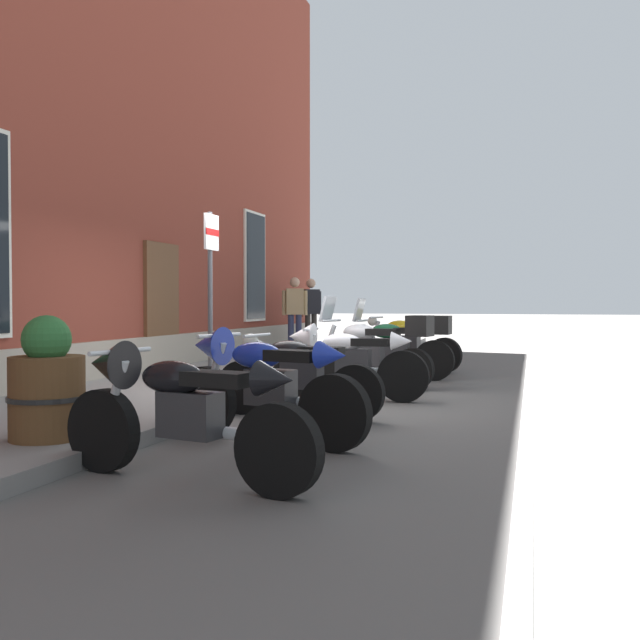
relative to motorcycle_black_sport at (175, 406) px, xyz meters
The scene contains 14 objects.
ground_plane 4.42m from the motorcycle_black_sport, 11.00° to the left, with size 140.00×140.00×0.00m, color #565451.
sidewalk 4.91m from the motorcycle_black_sport, 28.08° to the left, with size 27.52×2.92×0.14m, color slate.
lane_stripe 4.94m from the motorcycle_black_sport, 28.72° to the right, with size 27.52×0.12×0.01m, color silver.
motorcycle_black_sport is the anchor object (origin of this frame).
motorcycle_blue_sport 1.48m from the motorcycle_black_sport, ahead, with size 0.74×2.05×1.04m.
motorcycle_black_naked 2.91m from the motorcycle_black_sport, ahead, with size 0.62×1.98×0.92m.
motorcycle_white_sport 4.41m from the motorcycle_black_sport, ahead, with size 0.62×2.07×1.00m.
motorcycle_silver_touring 5.81m from the motorcycle_black_sport, ahead, with size 0.78×2.10×1.37m.
motorcycle_green_touring 7.09m from the motorcycle_black_sport, ahead, with size 0.62×2.06×1.35m.
motorcycle_yellow_naked 8.54m from the motorcycle_black_sport, ahead, with size 0.68×2.14×1.01m.
pedestrian_tan_coat 11.41m from the motorcycle_black_sport, 14.51° to the left, with size 0.34×0.55×1.71m.
pedestrian_dark_jacket 12.31m from the motorcycle_black_sport, 13.00° to the left, with size 0.57×0.46×1.71m.
parking_sign 3.95m from the motorcycle_black_sport, 21.68° to the left, with size 0.36×0.07×2.24m.
barrel_planter 1.50m from the motorcycle_black_sport, 71.96° to the left, with size 0.64×0.64×1.02m.
Camera 1 is at (-8.78, -3.25, 1.27)m, focal length 39.77 mm.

